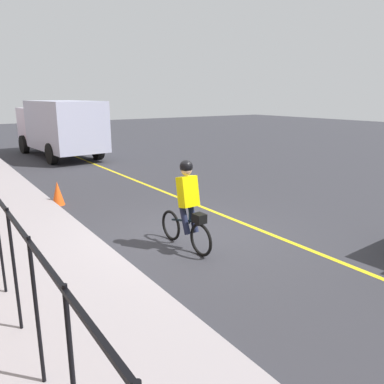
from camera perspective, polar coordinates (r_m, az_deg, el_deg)
ground_plane at (r=8.53m, az=-0.55°, el=-6.63°), size 80.00×80.00×0.00m
lane_line_centre at (r=9.46m, az=7.55°, el=-4.61°), size 36.00×0.12×0.01m
sidewalk at (r=7.33m, az=-23.64°, el=-10.88°), size 40.00×3.20×0.15m
cyclist_lead at (r=7.59m, az=-0.71°, el=-2.05°), size 1.71×0.37×1.83m
box_truck_background at (r=20.42m, az=-19.10°, el=9.26°), size 6.85×2.89×2.78m
traffic_cone_near at (r=11.49m, az=-19.35°, el=-0.19°), size 0.36×0.36×0.68m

